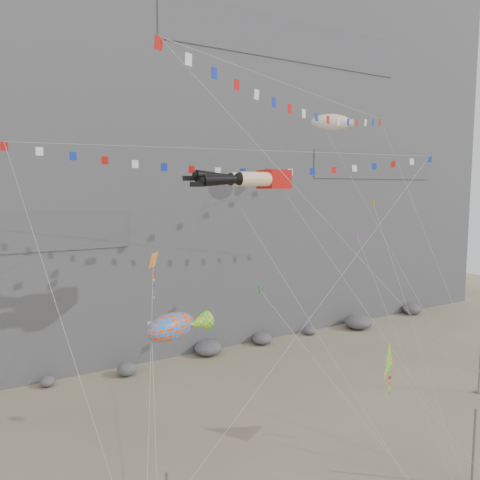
{
  "coord_description": "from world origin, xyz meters",
  "views": [
    {
      "loc": [
        -18.73,
        -20.84,
        15.36
      ],
      "look_at": [
        -1.25,
        9.0,
        11.58
      ],
      "focal_mm": 35.0,
      "sensor_mm": 36.0,
      "label": 1
    }
  ],
  "objects": [
    {
      "name": "ground",
      "position": [
        0.0,
        0.0,
        0.0
      ],
      "size": [
        120.0,
        120.0,
        0.0
      ],
      "primitive_type": "plane",
      "color": "gray",
      "rests_on": "ground"
    },
    {
      "name": "cliff",
      "position": [
        0.0,
        32.0,
        25.0
      ],
      "size": [
        80.0,
        28.0,
        50.0
      ],
      "primitive_type": "cube",
      "color": "slate",
      "rests_on": "ground"
    },
    {
      "name": "talus_boulders",
      "position": [
        0.0,
        17.0,
        0.6
      ],
      "size": [
        60.0,
        3.0,
        1.2
      ],
      "primitive_type": null,
      "color": "#5E5E63",
      "rests_on": "ground"
    },
    {
      "name": "anchor_pole_center",
      "position": [
        3.2,
        -7.27,
        2.1
      ],
      "size": [
        0.12,
        0.12,
        4.2
      ],
      "primitive_type": "cylinder",
      "color": "slate",
      "rests_on": "ground"
    },
    {
      "name": "anchor_pole_right",
      "position": [
        13.99,
        -0.71,
        2.13
      ],
      "size": [
        0.12,
        0.12,
        4.25
      ],
      "primitive_type": "cylinder",
      "color": "slate",
      "rests_on": "ground"
    },
    {
      "name": "legs_kite",
      "position": [
        -1.92,
        6.7,
        16.02
      ],
      "size": [
        10.0,
        16.13,
        21.96
      ],
      "rotation": [
        0.0,
        0.0,
        -0.06
      ],
      "color": "red",
      "rests_on": "ground"
    },
    {
      "name": "flag_banner_upper",
      "position": [
        0.58,
        9.82,
        18.28
      ],
      "size": [
        34.14,
        15.4,
        26.3
      ],
      "color": "red",
      "rests_on": "ground"
    },
    {
      "name": "flag_banner_lower",
      "position": [
        1.64,
        4.53,
        21.72
      ],
      "size": [
        25.98,
        13.05,
        25.46
      ],
      "color": "red",
      "rests_on": "ground"
    },
    {
      "name": "harlequin_kite",
      "position": [
        -9.82,
        4.0,
        11.33
      ],
      "size": [
        4.83,
        9.92,
        14.94
      ],
      "color": "red",
      "rests_on": "ground"
    },
    {
      "name": "fish_windsock",
      "position": [
        -10.11,
        0.83,
        8.4
      ],
      "size": [
        5.01,
        6.88,
        10.4
      ],
      "color": "#ED440C",
      "rests_on": "ground"
    },
    {
      "name": "delta_kite",
      "position": [
        2.38,
        -2.4,
        5.18
      ],
      "size": [
        2.41,
        7.55,
        8.45
      ],
      "color": "yellow",
      "rests_on": "ground"
    },
    {
      "name": "blimp_windsock",
      "position": [
        9.61,
        11.52,
        21.19
      ],
      "size": [
        5.3,
        14.33,
        24.88
      ],
      "color": "beige",
      "rests_on": "ground"
    },
    {
      "name": "small_kite_a",
      "position": [
        -2.48,
        8.66,
        15.49
      ],
      "size": [
        2.93,
        16.44,
        22.46
      ],
      "color": "#EA5A13",
      "rests_on": "ground"
    },
    {
      "name": "small_kite_b",
      "position": [
        7.97,
        6.15,
        11.39
      ],
      "size": [
        6.04,
        13.52,
        18.1
      ],
      "color": "purple",
      "rests_on": "ground"
    },
    {
      "name": "small_kite_c",
      "position": [
        -4.0,
        1.83,
        9.31
      ],
      "size": [
        4.37,
        10.52,
        14.1
      ],
      "color": "green",
      "rests_on": "ground"
    },
    {
      "name": "small_kite_d",
      "position": [
        9.96,
        6.51,
        13.94
      ],
      "size": [
        7.56,
        14.22,
        20.85
      ],
      "color": "gold",
      "rests_on": "ground"
    }
  ]
}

